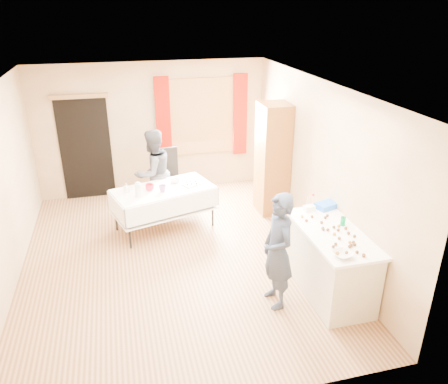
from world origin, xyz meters
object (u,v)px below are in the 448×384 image
object	(u,v)px
woman	(153,173)
girl	(278,251)
counter	(329,261)
party_table	(164,205)
cabinet	(273,159)
chair	(170,189)

from	to	relation	value
woman	girl	bearing A→B (deg)	79.13
girl	woman	world-z (taller)	woman
counter	party_table	distance (m)	3.00
party_table	girl	world-z (taller)	girl
counter	woman	bearing A→B (deg)	124.27
cabinet	party_table	distance (m)	2.11
chair	counter	bearing A→B (deg)	-70.76
counter	party_table	xyz separation A→B (m)	(-1.92, 2.31, -0.01)
counter	chair	xyz separation A→B (m)	(-1.70, 3.21, -0.12)
chair	party_table	bearing A→B (deg)	-112.13
chair	woman	world-z (taller)	woman
cabinet	chair	size ratio (longest dim) A/B	1.83
girl	cabinet	bearing A→B (deg)	157.60
woman	chair	bearing A→B (deg)	-172.63
girl	woman	bearing A→B (deg)	-161.79
cabinet	party_table	world-z (taller)	cabinet
chair	woman	bearing A→B (deg)	-148.17
cabinet	chair	world-z (taller)	cabinet
counter	woman	distance (m)	3.59
cabinet	girl	bearing A→B (deg)	-108.42
cabinet	chair	distance (m)	2.03
counter	woman	size ratio (longest dim) A/B	0.97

